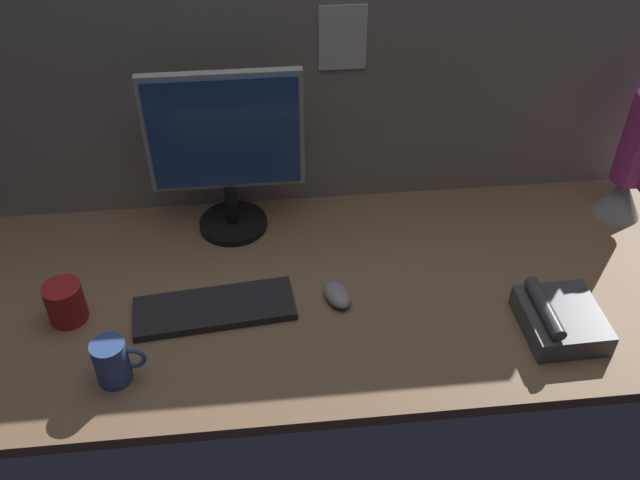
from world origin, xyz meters
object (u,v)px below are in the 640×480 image
at_px(keyboard, 214,308).
at_px(mug_ceramic_blue, 113,362).
at_px(monitor, 226,148).
at_px(mouse, 337,294).
at_px(lava_lamp, 633,161).
at_px(mug_red_plastic, 65,302).
at_px(desk_phone, 559,319).

height_order(keyboard, mug_ceramic_blue, mug_ceramic_blue).
height_order(monitor, mouse, monitor).
bearing_deg(lava_lamp, keyboard, -166.35).
xyz_separation_m(monitor, mouse, (0.24, -0.31, -0.23)).
bearing_deg(mug_red_plastic, keyboard, -2.66).
bearing_deg(desk_phone, mug_red_plastic, 172.24).
bearing_deg(monitor, mug_ceramic_blue, -116.58).
distance_m(mug_red_plastic, lava_lamp, 1.45).
bearing_deg(mouse, mug_ceramic_blue, -175.66).
bearing_deg(lava_lamp, mouse, -162.36).
distance_m(keyboard, mug_red_plastic, 0.33).
bearing_deg(keyboard, desk_phone, -15.27).
xyz_separation_m(keyboard, desk_phone, (0.77, -0.14, 0.02)).
height_order(mug_red_plastic, lava_lamp, lava_lamp).
xyz_separation_m(keyboard, mouse, (0.29, 0.01, 0.01)).
relative_size(keyboard, lava_lamp, 0.91).
distance_m(monitor, mouse, 0.45).
xyz_separation_m(keyboard, mug_red_plastic, (-0.33, 0.02, 0.04)).
xyz_separation_m(mug_red_plastic, lava_lamp, (1.42, 0.25, 0.12)).
xyz_separation_m(monitor, lava_lamp, (1.04, -0.06, -0.07)).
distance_m(monitor, desk_phone, 0.88).
distance_m(mug_red_plastic, mug_ceramic_blue, 0.23).
height_order(mug_red_plastic, mug_ceramic_blue, mug_ceramic_blue).
bearing_deg(monitor, desk_phone, -32.21).
distance_m(keyboard, desk_phone, 0.78).
bearing_deg(mug_red_plastic, mug_ceramic_blue, -55.94).
bearing_deg(keyboard, lava_lamp, 8.30).
xyz_separation_m(mouse, mug_red_plastic, (-0.62, 0.01, 0.03)).
bearing_deg(desk_phone, keyboard, 170.08).
xyz_separation_m(mouse, mug_ceramic_blue, (-0.49, -0.19, 0.04)).
bearing_deg(monitor, mug_red_plastic, -140.99).
bearing_deg(mug_red_plastic, desk_phone, -7.76).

